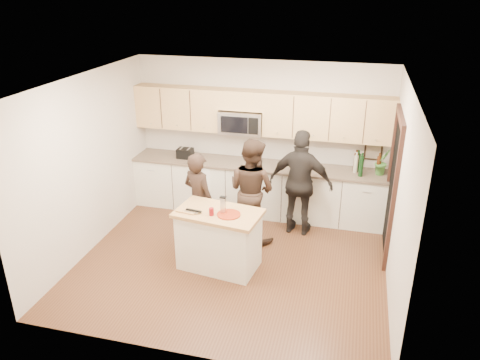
% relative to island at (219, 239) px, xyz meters
% --- Properties ---
extents(floor, '(4.50, 4.50, 0.00)m').
position_rel_island_xyz_m(floor, '(0.15, 0.18, -0.45)').
color(floor, '#56321D').
rests_on(floor, ground).
extents(room_shell, '(4.52, 4.02, 2.71)m').
position_rel_island_xyz_m(room_shell, '(0.15, 0.18, 1.28)').
color(room_shell, '#BFB3A3').
rests_on(room_shell, ground).
extents(back_cabinetry, '(4.50, 0.66, 0.94)m').
position_rel_island_xyz_m(back_cabinetry, '(0.15, 1.87, 0.02)').
color(back_cabinetry, silver).
rests_on(back_cabinetry, ground).
extents(upper_cabinetry, '(4.50, 0.33, 0.75)m').
position_rel_island_xyz_m(upper_cabinetry, '(0.19, 2.02, 1.39)').
color(upper_cabinetry, tan).
rests_on(upper_cabinetry, ground).
extents(microwave, '(0.76, 0.41, 0.40)m').
position_rel_island_xyz_m(microwave, '(-0.16, 1.98, 1.20)').
color(microwave, silver).
rests_on(microwave, ground).
extents(doorway, '(0.06, 1.25, 2.20)m').
position_rel_island_xyz_m(doorway, '(2.38, 1.08, 0.70)').
color(doorway, black).
rests_on(doorway, ground).
extents(framed_picture, '(0.30, 0.03, 0.38)m').
position_rel_island_xyz_m(framed_picture, '(2.10, 2.17, 0.83)').
color(framed_picture, black).
rests_on(framed_picture, ground).
extents(dish_towel, '(0.34, 0.60, 0.48)m').
position_rel_island_xyz_m(dish_towel, '(-0.80, 1.68, 0.35)').
color(dish_towel, white).
rests_on(dish_towel, ground).
extents(island, '(1.29, 0.86, 0.90)m').
position_rel_island_xyz_m(island, '(0.00, 0.00, 0.00)').
color(island, silver).
rests_on(island, ground).
extents(red_plate, '(0.33, 0.33, 0.02)m').
position_rel_island_xyz_m(red_plate, '(0.17, -0.06, 0.45)').
color(red_plate, maroon).
rests_on(red_plate, island).
extents(box_grater, '(0.09, 0.06, 0.24)m').
position_rel_island_xyz_m(box_grater, '(0.08, -0.02, 0.58)').
color(box_grater, silver).
rests_on(box_grater, red_plate).
extents(drink_glass, '(0.07, 0.07, 0.11)m').
position_rel_island_xyz_m(drink_glass, '(-0.06, -0.12, 0.50)').
color(drink_glass, maroon).
rests_on(drink_glass, island).
extents(cutting_board, '(0.31, 0.21, 0.02)m').
position_rel_island_xyz_m(cutting_board, '(-0.43, -0.09, 0.46)').
color(cutting_board, '#B6824B').
rests_on(cutting_board, island).
extents(tongs, '(0.24, 0.07, 0.02)m').
position_rel_island_xyz_m(tongs, '(-0.33, -0.11, 0.48)').
color(tongs, black).
rests_on(tongs, cutting_board).
extents(knife, '(0.22, 0.05, 0.01)m').
position_rel_island_xyz_m(knife, '(-0.36, -0.14, 0.47)').
color(knife, silver).
rests_on(knife, cutting_board).
extents(toaster, '(0.27, 0.21, 0.18)m').
position_rel_island_xyz_m(toaster, '(-1.18, 1.85, 0.57)').
color(toaster, black).
rests_on(toaster, back_cabinetry).
extents(bottle_cluster, '(0.45, 0.30, 0.40)m').
position_rel_island_xyz_m(bottle_cluster, '(1.97, 1.89, 0.67)').
color(bottle_cluster, '#3C1B0B').
rests_on(bottle_cluster, back_cabinetry).
extents(orchid, '(0.31, 0.30, 0.44)m').
position_rel_island_xyz_m(orchid, '(2.25, 1.90, 0.71)').
color(orchid, '#3E7830').
rests_on(orchid, back_cabinetry).
extents(woman_left, '(0.67, 0.57, 1.55)m').
position_rel_island_xyz_m(woman_left, '(-0.48, 0.55, 0.32)').
color(woman_left, black).
rests_on(woman_left, ground).
extents(woman_center, '(1.02, 0.93, 1.70)m').
position_rel_island_xyz_m(woman_center, '(0.27, 0.95, 0.40)').
color(woman_center, black).
rests_on(woman_center, ground).
extents(woman_right, '(1.09, 0.56, 1.78)m').
position_rel_island_xyz_m(woman_right, '(1.00, 1.31, 0.44)').
color(woman_right, black).
rests_on(woman_right, ground).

